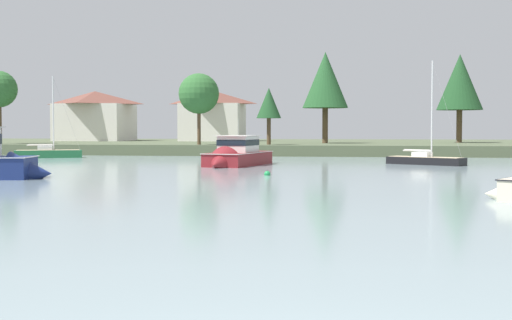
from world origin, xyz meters
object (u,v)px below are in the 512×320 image
at_px(cruiser_maroon, 234,159).
at_px(mooring_buoy_green, 267,174).
at_px(sailboat_green, 48,156).
at_px(sailboat_black, 425,162).

relative_size(cruiser_maroon, mooring_buoy_green, 21.15).
height_order(cruiser_maroon, sailboat_green, sailboat_green).
bearing_deg(cruiser_maroon, mooring_buoy_green, -69.63).
height_order(sailboat_green, sailboat_black, sailboat_black).
bearing_deg(cruiser_maroon, sailboat_black, 14.13).
relative_size(cruiser_maroon, sailboat_green, 1.11).
relative_size(cruiser_maroon, sailboat_black, 1.10).
bearing_deg(sailboat_black, sailboat_green, 167.40).
height_order(cruiser_maroon, mooring_buoy_green, cruiser_maroon).
xyz_separation_m(cruiser_maroon, sailboat_black, (16.48, 4.15, -0.38)).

